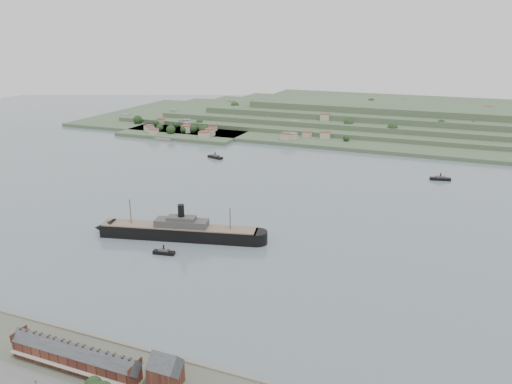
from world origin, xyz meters
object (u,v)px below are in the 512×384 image
at_px(terrace_row, 75,356).
at_px(gabled_building, 165,371).
at_px(steamship, 175,231).
at_px(tugboat, 164,252).

height_order(terrace_row, gabled_building, gabled_building).
relative_size(terrace_row, steamship, 0.50).
distance_m(terrace_row, steamship, 129.95).
bearing_deg(terrace_row, gabled_building, 6.12).
bearing_deg(gabled_building, steamship, 119.62).
relative_size(steamship, tugboat, 8.28).
xyz_separation_m(terrace_row, tugboat, (-25.42, 102.85, -5.42)).
distance_m(terrace_row, tugboat, 106.08).
bearing_deg(gabled_building, terrace_row, -173.88).
height_order(terrace_row, tugboat, terrace_row).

